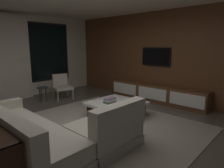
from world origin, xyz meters
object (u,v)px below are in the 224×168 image
at_px(book_stack_on_coffee_table, 110,101).
at_px(mounted_tv, 156,57).
at_px(sectional_couch, 46,134).
at_px(side_stool, 42,90).
at_px(coffee_table, 116,109).
at_px(media_console, 157,94).
at_px(accent_chair_near_window, 62,85).

xyz_separation_m(book_stack_on_coffee_table, mounted_tv, (2.14, 0.09, 0.93)).
height_order(sectional_couch, side_stool, sectional_couch).
xyz_separation_m(coffee_table, media_console, (1.80, -0.04, 0.06)).
height_order(sectional_couch, coffee_table, sectional_couch).
relative_size(coffee_table, mounted_tv, 1.21).
relative_size(book_stack_on_coffee_table, side_stool, 0.63).
xyz_separation_m(sectional_couch, accent_chair_near_window, (2.04, 2.65, 0.14)).
distance_m(media_console, mounted_tv, 1.13).
bearing_deg(accent_chair_near_window, coffee_table, -91.83).
bearing_deg(media_console, side_stool, 133.38).
distance_m(book_stack_on_coffee_table, media_console, 1.97).
distance_m(sectional_couch, accent_chair_near_window, 3.35).
distance_m(accent_chair_near_window, side_stool, 0.65).
bearing_deg(book_stack_on_coffee_table, sectional_couch, -170.70).
bearing_deg(mounted_tv, side_stool, 137.83).
bearing_deg(coffee_table, side_stool, 102.99).
height_order(book_stack_on_coffee_table, media_console, media_console).
bearing_deg(book_stack_on_coffee_table, media_console, -3.21).
bearing_deg(book_stack_on_coffee_table, accent_chair_near_window, 84.29).
relative_size(media_console, mounted_tv, 3.22).
bearing_deg(side_stool, coffee_table, -77.01).
bearing_deg(media_console, accent_chair_near_window, 124.99).
xyz_separation_m(book_stack_on_coffee_table, accent_chair_near_window, (0.24, 2.35, 0.02)).
distance_m(book_stack_on_coffee_table, mounted_tv, 2.34).
bearing_deg(sectional_couch, accent_chair_near_window, 52.39).
relative_size(coffee_table, side_stool, 2.52).
relative_size(sectional_couch, book_stack_on_coffee_table, 8.61).
distance_m(side_stool, mounted_tv, 3.58).
bearing_deg(side_stool, accent_chair_near_window, -3.96).
xyz_separation_m(media_console, mounted_tv, (0.18, 0.20, 1.10)).
bearing_deg(side_stool, media_console, -46.62).
distance_m(sectional_couch, mounted_tv, 4.11).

